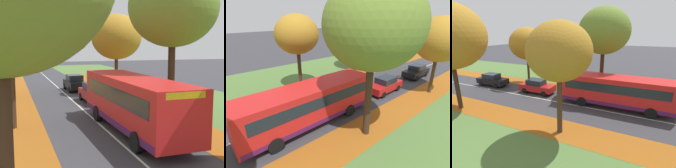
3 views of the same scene
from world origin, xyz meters
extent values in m
cube|color=#9E5619|center=(-4.60, 14.00, 0.01)|extent=(2.80, 60.00, 0.00)
cube|color=#517538|center=(9.20, 20.00, 0.00)|extent=(12.00, 90.00, 0.01)
cube|color=#9E5619|center=(4.60, 14.00, 0.01)|extent=(2.80, 60.00, 0.00)
cube|color=silver|center=(0.00, 20.00, 0.00)|extent=(0.12, 80.00, 0.01)
cylinder|color=#382619|center=(-5.13, 1.71, 2.20)|extent=(0.40, 0.40, 4.40)
cylinder|color=#422D1E|center=(-4.89, 12.64, 2.10)|extent=(0.38, 0.38, 4.19)
ellipsoid|color=#AD7A23|center=(-4.89, 12.64, 5.81)|extent=(4.31, 4.31, 3.88)
cylinder|color=#382619|center=(-5.32, 23.03, 2.14)|extent=(0.39, 0.39, 4.28)
ellipsoid|color=#AD7A23|center=(-5.32, 23.03, 6.65)|extent=(6.32, 6.32, 5.69)
cylinder|color=#382619|center=(4.85, 12.15, 2.49)|extent=(0.45, 0.45, 4.97)
ellipsoid|color=olive|center=(4.85, 12.15, 7.08)|extent=(5.62, 5.62, 5.06)
cylinder|color=#422D1E|center=(4.67, 22.44, 1.83)|extent=(0.33, 0.33, 3.67)
ellipsoid|color=#AD7A23|center=(4.67, 22.44, 5.44)|extent=(4.74, 4.74, 4.26)
cube|color=red|center=(1.35, 9.96, 1.73)|extent=(2.65, 10.44, 2.50)
cube|color=#19232D|center=(1.42, 4.82, 2.08)|extent=(2.30, 0.13, 1.30)
cube|color=#19232D|center=(1.35, 9.96, 2.13)|extent=(2.67, 9.19, 0.80)
cube|color=#4C1951|center=(1.35, 9.96, 0.66)|extent=(2.67, 10.23, 0.32)
cube|color=yellow|center=(1.42, 4.80, 2.80)|extent=(1.75, 0.11, 0.28)
cylinder|color=black|center=(2.58, 6.75, 0.48)|extent=(0.31, 0.96, 0.96)
cylinder|color=black|center=(0.21, 6.71, 0.48)|extent=(0.31, 0.96, 0.96)
cylinder|color=black|center=(2.49, 12.83, 0.48)|extent=(0.31, 0.96, 0.96)
cylinder|color=black|center=(0.12, 12.80, 0.48)|extent=(0.31, 0.96, 0.96)
cube|color=#B21919|center=(1.53, 18.89, 0.67)|extent=(1.79, 4.24, 0.70)
cube|color=#19232D|center=(1.53, 19.04, 1.32)|extent=(1.49, 2.05, 0.60)
cylinder|color=black|center=(2.34, 17.60, 0.32)|extent=(0.23, 0.64, 0.64)
cylinder|color=black|center=(0.78, 17.57, 0.32)|extent=(0.23, 0.64, 0.64)
cylinder|color=black|center=(2.29, 20.21, 0.32)|extent=(0.23, 0.64, 0.64)
cylinder|color=black|center=(0.72, 20.17, 0.32)|extent=(0.23, 0.64, 0.64)
cube|color=black|center=(1.34, 25.94, 0.67)|extent=(1.79, 4.23, 0.70)
cube|color=#19232D|center=(1.34, 26.09, 1.32)|extent=(1.49, 2.05, 0.60)
cylinder|color=black|center=(2.15, 24.65, 0.32)|extent=(0.23, 0.64, 0.64)
cylinder|color=black|center=(0.59, 24.62, 0.32)|extent=(0.23, 0.64, 0.64)
cylinder|color=black|center=(2.10, 27.25, 0.32)|extent=(0.23, 0.64, 0.64)
cylinder|color=black|center=(0.53, 27.22, 0.32)|extent=(0.23, 0.64, 0.64)
camera|label=1|loc=(-4.95, -5.53, 4.75)|focal=50.00mm
camera|label=2|loc=(11.19, 4.20, 7.61)|focal=28.00mm
camera|label=3|loc=(-14.87, 7.52, 7.07)|focal=28.00mm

